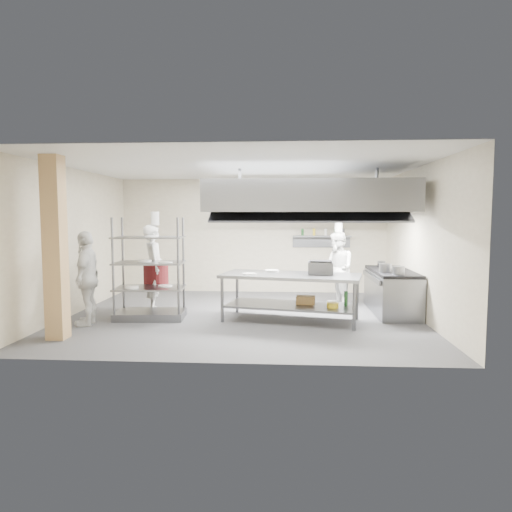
# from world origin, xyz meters

# --- Properties ---
(floor) EXTENTS (7.00, 7.00, 0.00)m
(floor) POSITION_xyz_m (0.00, 0.00, 0.00)
(floor) COLOR #373739
(floor) RESTS_ON ground
(ceiling) EXTENTS (7.00, 7.00, 0.00)m
(ceiling) POSITION_xyz_m (0.00, 0.00, 3.00)
(ceiling) COLOR silver
(ceiling) RESTS_ON wall_back
(wall_back) EXTENTS (7.00, 0.00, 7.00)m
(wall_back) POSITION_xyz_m (0.00, 3.00, 1.50)
(wall_back) COLOR #BCAF95
(wall_back) RESTS_ON ground
(wall_left) EXTENTS (0.00, 6.00, 6.00)m
(wall_left) POSITION_xyz_m (-3.50, 0.00, 1.50)
(wall_left) COLOR #BCAF95
(wall_left) RESTS_ON ground
(wall_right) EXTENTS (0.00, 6.00, 6.00)m
(wall_right) POSITION_xyz_m (3.50, 0.00, 1.50)
(wall_right) COLOR #BCAF95
(wall_right) RESTS_ON ground
(column) EXTENTS (0.30, 0.30, 3.00)m
(column) POSITION_xyz_m (-2.90, -1.90, 1.50)
(column) COLOR tan
(column) RESTS_ON floor
(exhaust_hood) EXTENTS (4.00, 2.50, 0.60)m
(exhaust_hood) POSITION_xyz_m (1.30, 0.40, 2.40)
(exhaust_hood) COLOR slate
(exhaust_hood) RESTS_ON ceiling
(hood_strip_a) EXTENTS (1.60, 0.12, 0.04)m
(hood_strip_a) POSITION_xyz_m (0.40, 0.40, 2.08)
(hood_strip_a) COLOR white
(hood_strip_a) RESTS_ON exhaust_hood
(hood_strip_b) EXTENTS (1.60, 0.12, 0.04)m
(hood_strip_b) POSITION_xyz_m (2.20, 0.40, 2.08)
(hood_strip_b) COLOR white
(hood_strip_b) RESTS_ON exhaust_hood
(wall_shelf) EXTENTS (1.50, 0.28, 0.04)m
(wall_shelf) POSITION_xyz_m (1.80, 2.84, 1.50)
(wall_shelf) COLOR slate
(wall_shelf) RESTS_ON wall_back
(island) EXTENTS (2.80, 1.61, 0.91)m
(island) POSITION_xyz_m (0.96, -0.36, 0.46)
(island) COLOR slate
(island) RESTS_ON floor
(island_worktop) EXTENTS (2.80, 1.61, 0.06)m
(island_worktop) POSITION_xyz_m (0.96, -0.36, 0.88)
(island_worktop) COLOR slate
(island_worktop) RESTS_ON island
(island_undershelf) EXTENTS (2.57, 1.46, 0.04)m
(island_undershelf) POSITION_xyz_m (0.96, -0.36, 0.30)
(island_undershelf) COLOR slate
(island_undershelf) RESTS_ON island
(pass_rack) EXTENTS (1.38, 0.87, 2.00)m
(pass_rack) POSITION_xyz_m (-1.81, -0.33, 1.00)
(pass_rack) COLOR slate
(pass_rack) RESTS_ON floor
(cooking_range) EXTENTS (0.80, 2.00, 0.84)m
(cooking_range) POSITION_xyz_m (3.08, 0.50, 0.42)
(cooking_range) COLOR slate
(cooking_range) RESTS_ON floor
(range_top) EXTENTS (0.78, 1.96, 0.06)m
(range_top) POSITION_xyz_m (3.08, 0.50, 0.87)
(range_top) COLOR black
(range_top) RESTS_ON cooking_range
(chef_head) EXTENTS (0.62, 0.77, 1.84)m
(chef_head) POSITION_xyz_m (-1.90, 0.28, 0.92)
(chef_head) COLOR silver
(chef_head) RESTS_ON floor
(chef_line) EXTENTS (0.83, 0.96, 1.69)m
(chef_line) POSITION_xyz_m (2.02, 1.11, 0.84)
(chef_line) COLOR silver
(chef_line) RESTS_ON floor
(chef_plating) EXTENTS (0.54, 1.07, 1.75)m
(chef_plating) POSITION_xyz_m (-2.82, -0.92, 0.88)
(chef_plating) COLOR white
(chef_plating) RESTS_ON floor
(griddle) EXTENTS (0.50, 0.40, 0.23)m
(griddle) POSITION_xyz_m (1.53, -0.27, 1.03)
(griddle) COLOR slate
(griddle) RESTS_ON island_worktop
(wicker_basket) EXTENTS (0.38, 0.29, 0.16)m
(wicker_basket) POSITION_xyz_m (1.25, -0.30, 0.40)
(wicker_basket) COLOR olive
(wicker_basket) RESTS_ON island_undershelf
(stockpot) EXTENTS (0.25, 0.25, 0.17)m
(stockpot) POSITION_xyz_m (2.85, 0.12, 0.99)
(stockpot) COLOR gray
(stockpot) RESTS_ON range_top
(plate_stack) EXTENTS (0.28, 0.28, 0.05)m
(plate_stack) POSITION_xyz_m (-1.81, -0.33, 0.64)
(plate_stack) COLOR white
(plate_stack) RESTS_ON pass_rack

